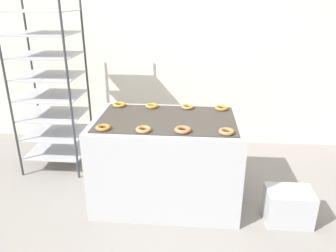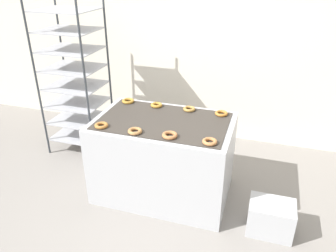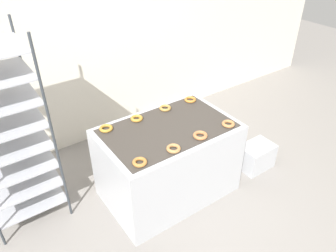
# 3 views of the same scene
# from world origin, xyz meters

# --- Properties ---
(ground_plane) EXTENTS (14.00, 14.00, 0.00)m
(ground_plane) POSITION_xyz_m (0.00, 0.00, 0.00)
(ground_plane) COLOR gray
(wall_back) EXTENTS (8.00, 0.05, 2.80)m
(wall_back) POSITION_xyz_m (0.00, 2.12, 1.40)
(wall_back) COLOR silver
(wall_back) RESTS_ON ground_plane
(fryer_machine) EXTENTS (1.33, 0.86, 0.84)m
(fryer_machine) POSITION_xyz_m (0.00, 0.68, 0.42)
(fryer_machine) COLOR #B7BABF
(fryer_machine) RESTS_ON ground_plane
(baking_rack_cart) EXTENTS (0.67, 0.59, 1.88)m
(baking_rack_cart) POSITION_xyz_m (-1.32, 1.27, 0.96)
(baking_rack_cart) COLOR #33383D
(baking_rack_cart) RESTS_ON ground_plane
(glaze_bin) EXTENTS (0.40, 0.28, 0.31)m
(glaze_bin) POSITION_xyz_m (1.09, 0.41, 0.15)
(glaze_bin) COLOR #B7BABF
(glaze_bin) RESTS_ON ground_plane
(donut_near_left) EXTENTS (0.12, 0.12, 0.03)m
(donut_near_left) POSITION_xyz_m (-0.50, 0.37, 0.85)
(donut_near_left) COLOR #AA6D32
(donut_near_left) RESTS_ON fryer_machine
(donut_near_midleft) EXTENTS (0.13, 0.13, 0.03)m
(donut_near_midleft) POSITION_xyz_m (-0.16, 0.36, 0.85)
(donut_near_midleft) COLOR #AB7643
(donut_near_midleft) RESTS_ON fryer_machine
(donut_near_midright) EXTENTS (0.14, 0.14, 0.03)m
(donut_near_midright) POSITION_xyz_m (0.16, 0.38, 0.86)
(donut_near_midright) COLOR #AB6B3E
(donut_near_midright) RESTS_ON fryer_machine
(donut_near_right) EXTENTS (0.13, 0.13, 0.03)m
(donut_near_right) POSITION_xyz_m (0.51, 0.37, 0.86)
(donut_near_right) COLOR #AF7040
(donut_near_right) RESTS_ON fryer_machine
(donut_far_left) EXTENTS (0.13, 0.13, 0.03)m
(donut_far_left) POSITION_xyz_m (-0.50, 0.99, 0.85)
(donut_far_left) COLOR #B17D2C
(donut_far_left) RESTS_ON fryer_machine
(donut_far_midleft) EXTENTS (0.12, 0.12, 0.03)m
(donut_far_midleft) POSITION_xyz_m (-0.17, 0.98, 0.86)
(donut_far_midleft) COLOR #B27C2C
(donut_far_midleft) RESTS_ON fryer_machine
(donut_far_midright) EXTENTS (0.13, 0.13, 0.03)m
(donut_far_midright) POSITION_xyz_m (0.18, 0.98, 0.85)
(donut_far_midright) COLOR #A67B3A
(donut_far_midright) RESTS_ON fryer_machine
(donut_far_right) EXTENTS (0.13, 0.13, 0.03)m
(donut_far_right) POSITION_xyz_m (0.51, 0.97, 0.85)
(donut_far_right) COLOR #B4712B
(donut_far_right) RESTS_ON fryer_machine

